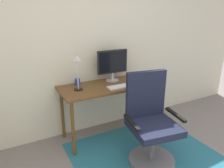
# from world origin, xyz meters

# --- Properties ---
(wall_back) EXTENTS (6.00, 0.10, 2.60)m
(wall_back) POSITION_xyz_m (0.00, 2.20, 1.30)
(wall_back) COLOR beige
(wall_back) RESTS_ON ground
(area_rug) EXTENTS (1.70, 1.48, 0.01)m
(area_rug) POSITION_xyz_m (0.32, 1.16, 0.00)
(area_rug) COLOR #256778
(area_rug) RESTS_ON ground
(desk) EXTENTS (1.36, 0.57, 0.76)m
(desk) POSITION_xyz_m (0.17, 1.84, 0.67)
(desk) COLOR brown
(desk) RESTS_ON ground
(monitor) EXTENTS (0.45, 0.18, 0.44)m
(monitor) POSITION_xyz_m (0.29, 1.99, 1.01)
(monitor) COLOR #B2B2B7
(monitor) RESTS_ON desk
(keyboard) EXTENTS (0.43, 0.13, 0.02)m
(keyboard) POSITION_xyz_m (0.29, 1.69, 0.77)
(keyboard) COLOR white
(keyboard) RESTS_ON desk
(computer_mouse) EXTENTS (0.06, 0.10, 0.03)m
(computer_mouse) POSITION_xyz_m (0.61, 1.71, 0.77)
(computer_mouse) COLOR white
(computer_mouse) RESTS_ON desk
(coffee_cup) EXTENTS (0.07, 0.07, 0.09)m
(coffee_cup) POSITION_xyz_m (-0.22, 2.04, 0.80)
(coffee_cup) COLOR #2636A0
(coffee_cup) RESTS_ON desk
(cell_phone) EXTENTS (0.10, 0.15, 0.01)m
(cell_phone) POSITION_xyz_m (0.74, 1.86, 0.76)
(cell_phone) COLOR black
(cell_phone) RESTS_ON desk
(desk_lamp) EXTENTS (0.11, 0.11, 0.44)m
(desk_lamp) POSITION_xyz_m (-0.27, 1.85, 1.07)
(desk_lamp) COLOR black
(desk_lamp) RESTS_ON desk
(office_chair) EXTENTS (0.64, 0.58, 1.06)m
(office_chair) POSITION_xyz_m (0.33, 1.13, 0.44)
(office_chair) COLOR slate
(office_chair) RESTS_ON ground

